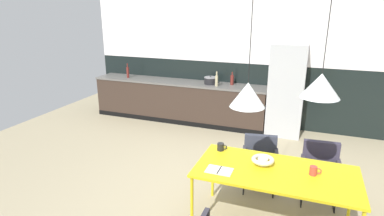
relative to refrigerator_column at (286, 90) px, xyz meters
The scene contains 18 objects.
ground_plane 3.27m from the refrigerator_column, 103.64° to the right, with size 9.59×9.59×0.00m, color tan.
back_wall_splashback_dark 0.86m from the refrigerator_column, 154.09° to the left, with size 7.37×0.12×1.34m, color black.
back_wall_panel_upper 1.37m from the refrigerator_column, 154.09° to the left, with size 7.37×0.12×1.34m, color white.
kitchen_counter 2.36m from the refrigerator_column, behind, with size 3.95×0.63×0.90m.
refrigerator_column is the anchor object (origin of this frame).
dining_table 3.11m from the refrigerator_column, 86.90° to the right, with size 1.77×0.88×0.75m.
armchair_far_side 2.40m from the refrigerator_column, 73.70° to the right, with size 0.51×0.50×0.79m.
armchair_facing_counter 2.27m from the refrigerator_column, 93.29° to the right, with size 0.55×0.54×0.74m.
fruit_bowl 3.00m from the refrigerator_column, 89.85° to the right, with size 0.26×0.26×0.09m.
open_book 3.35m from the refrigerator_column, 97.15° to the right, with size 0.29×0.19×0.02m.
mug_dark_espresso 2.86m from the refrigerator_column, 101.04° to the right, with size 0.13×0.09×0.10m.
mug_glass_clear 3.10m from the refrigerator_column, 79.64° to the right, with size 0.12×0.08×0.10m.
cooking_pot 1.57m from the refrigerator_column, behind, with size 0.28×0.28×0.17m.
bottle_oil_tall 1.41m from the refrigerator_column, behind, with size 0.06×0.06×0.31m.
bottle_vinegar_dark 3.57m from the refrigerator_column, behind, with size 0.06×0.06×0.33m.
bottle_spice_small 1.14m from the refrigerator_column, behind, with size 0.07×0.07×0.27m.
pendant_lamp_over_table_near 3.19m from the refrigerator_column, 93.41° to the right, with size 0.38×0.38×1.17m.
pendant_lamp_over_table_far 3.26m from the refrigerator_column, 80.47° to the right, with size 0.38×0.38×1.00m.
Camera 1 is at (1.16, -3.32, 2.48)m, focal length 29.89 mm.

